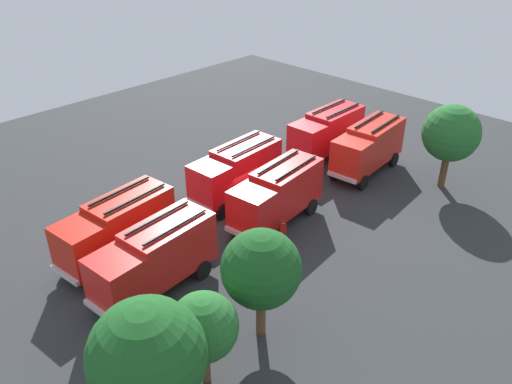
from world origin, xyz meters
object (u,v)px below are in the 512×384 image
at_px(traffic_cone_0, 246,274).
at_px(fire_truck_5, 154,257).
at_px(firefighter_0, 291,135).
at_px(tree_0, 451,133).
at_px(tree_2, 203,327).
at_px(firefighter_2, 283,232).
at_px(tree_3, 147,357).
at_px(fire_truck_4, 277,194).
at_px(firefighter_3, 135,203).
at_px(fire_truck_3, 368,146).
at_px(tree_1, 261,269).
at_px(fire_truck_1, 236,170).
at_px(fire_truck_0, 327,131).
at_px(fire_truck_2, 117,227).

bearing_deg(traffic_cone_0, fire_truck_5, -35.47).
relative_size(firefighter_0, tree_0, 0.27).
bearing_deg(tree_2, firefighter_2, -156.24).
bearing_deg(tree_2, tree_3, 13.96).
xyz_separation_m(fire_truck_4, firefighter_3, (6.03, -7.15, -1.11)).
height_order(fire_truck_3, tree_1, tree_1).
xyz_separation_m(fire_truck_4, firefighter_0, (-9.91, -7.38, -1.23)).
bearing_deg(fire_truck_1, tree_1, 48.13).
distance_m(fire_truck_1, fire_truck_3, 10.65).
bearing_deg(fire_truck_0, firefighter_2, 25.61).
height_order(fire_truck_4, firefighter_3, fire_truck_4).
xyz_separation_m(fire_truck_1, firefighter_2, (2.13, 6.21, -1.15)).
bearing_deg(fire_truck_0, fire_truck_3, 87.95).
bearing_deg(tree_2, fire_truck_4, -151.21).
relative_size(fire_truck_2, tree_1, 1.28).
bearing_deg(fire_truck_4, fire_truck_0, -164.79).
relative_size(fire_truck_1, firefighter_0, 4.40).
bearing_deg(firefighter_0, firefighter_3, 163.07).
bearing_deg(tree_1, fire_truck_3, -161.60).
distance_m(fire_truck_5, firefighter_3, 7.87).
bearing_deg(tree_3, firefighter_0, -149.52).
bearing_deg(fire_truck_3, tree_2, 11.32).
bearing_deg(fire_truck_0, fire_truck_2, -1.00).
distance_m(fire_truck_4, tree_2, 13.25).
distance_m(fire_truck_0, tree_0, 9.72).
bearing_deg(tree_1, fire_truck_0, -151.11).
distance_m(fire_truck_0, firefighter_2, 13.39).
distance_m(fire_truck_1, firefighter_0, 10.04).
relative_size(fire_truck_3, tree_1, 1.27).
bearing_deg(traffic_cone_0, fire_truck_2, -60.73).
xyz_separation_m(tree_0, tree_1, (19.97, 0.70, -0.30)).
bearing_deg(fire_truck_1, fire_truck_0, 175.26).
distance_m(fire_truck_5, tree_1, 6.68).
height_order(tree_1, tree_2, tree_1).
height_order(firefighter_2, tree_0, tree_0).
xyz_separation_m(firefighter_3, tree_2, (5.55, 13.51, 2.07)).
distance_m(fire_truck_0, fire_truck_4, 11.01).
distance_m(fire_truck_5, firefighter_0, 20.69).
xyz_separation_m(fire_truck_5, tree_0, (-21.52, 5.56, 2.05)).
xyz_separation_m(tree_2, traffic_cone_0, (-6.09, -3.69, -2.76)).
xyz_separation_m(fire_truck_1, fire_truck_2, (9.69, 0.19, 0.00)).
distance_m(fire_truck_2, traffic_cone_0, 7.88).
bearing_deg(fire_truck_5, firefighter_0, -164.02).
xyz_separation_m(fire_truck_0, firefighter_0, (0.38, -3.47, -1.23)).
distance_m(fire_truck_3, firefighter_2, 12.07).
relative_size(tree_2, tree_3, 0.69).
distance_m(firefighter_3, tree_2, 14.75).
relative_size(fire_truck_2, firefighter_3, 4.03).
bearing_deg(traffic_cone_0, fire_truck_3, -170.70).
distance_m(firefighter_0, firefighter_2, 14.90).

